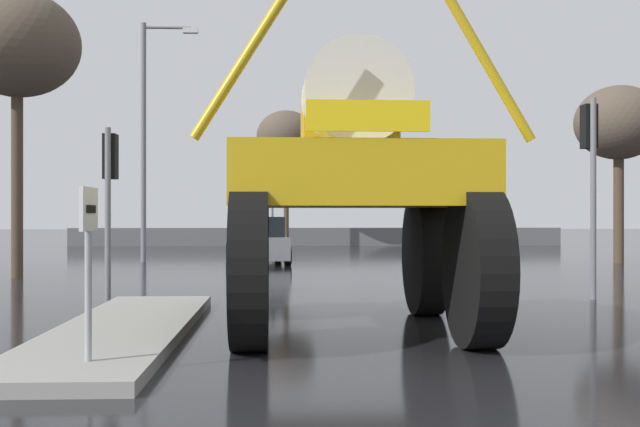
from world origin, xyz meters
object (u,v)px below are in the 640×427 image
object	(u,v)px
lane_arrow_sign	(89,241)
traffic_signal_far_left	(272,196)
traffic_signal_near_left	(110,176)
traffic_signal_near_right	(590,153)
traffic_signal_far_right	(440,186)
sedan_ahead	(257,241)
oversize_sprayer	(351,192)
bare_tree_left	(17,46)
bare_tree_right	(619,124)
bare_tree_far_center	(286,137)
streetlight_far_left	(148,129)

from	to	relation	value
lane_arrow_sign	traffic_signal_far_left	size ratio (longest dim) A/B	0.53
lane_arrow_sign	traffic_signal_near_left	size ratio (longest dim) A/B	0.54
traffic_signal_near_right	traffic_signal_far_right	bearing A→B (deg)	87.11
sedan_ahead	traffic_signal_far_right	world-z (taller)	traffic_signal_far_right
traffic_signal_far_left	oversize_sprayer	bearing A→B (deg)	-86.40
oversize_sprayer	bare_tree_left	world-z (taller)	bare_tree_left
sedan_ahead	traffic_signal_far_left	size ratio (longest dim) A/B	1.30
lane_arrow_sign	bare_tree_right	xyz separation A→B (m)	(12.90, 17.20, 3.20)
sedan_ahead	traffic_signal_near_left	distance (m)	11.31
traffic_signal_far_left	bare_tree_far_center	bearing A→B (deg)	79.67
sedan_ahead	streetlight_far_left	xyz separation A→B (m)	(-3.70, 0.88, 3.75)
lane_arrow_sign	bare_tree_right	distance (m)	21.73
traffic_signal_far_right	bare_tree_far_center	bearing A→B (deg)	153.24
bare_tree_left	traffic_signal_near_left	bearing A→B (deg)	-57.02
sedan_ahead	traffic_signal_near_right	bearing A→B (deg)	-155.37
bare_tree_left	bare_tree_far_center	distance (m)	18.50
bare_tree_far_center	traffic_signal_near_right	bearing A→B (deg)	-75.75
traffic_signal_near_right	bare_tree_far_center	size ratio (longest dim) A/B	0.58
traffic_signal_far_right	streetlight_far_left	distance (m)	13.67
sedan_ahead	bare_tree_right	world-z (taller)	bare_tree_right
traffic_signal_far_right	streetlight_far_left	xyz separation A→B (m)	(-11.39, -7.38, 1.65)
lane_arrow_sign	traffic_signal_near_right	xyz separation A→B (m)	(7.80, 6.76, 1.44)
bare_tree_left	bare_tree_far_center	size ratio (longest dim) A/B	1.11
oversize_sprayer	bare_tree_far_center	world-z (taller)	bare_tree_far_center
traffic_signal_far_right	bare_tree_far_center	distance (m)	7.91
sedan_ahead	traffic_signal_far_left	bearing A→B (deg)	-9.47
lane_arrow_sign	bare_tree_left	distance (m)	13.85
traffic_signal_far_right	sedan_ahead	bearing A→B (deg)	-132.98
lane_arrow_sign	sedan_ahead	distance (m)	17.77
streetlight_far_left	bare_tree_far_center	world-z (taller)	streetlight_far_left
traffic_signal_far_left	bare_tree_far_center	xyz separation A→B (m)	(0.62, 3.38, 2.90)
bare_tree_left	bare_tree_right	distance (m)	18.43
traffic_signal_near_right	bare_tree_right	distance (m)	11.75
traffic_signal_near_left	bare_tree_right	xyz separation A→B (m)	(14.18, 10.43, 2.22)
bare_tree_left	traffic_signal_far_right	bearing A→B (deg)	45.49
lane_arrow_sign	traffic_signal_far_right	xyz separation A→B (m)	(8.77, 25.98, 1.48)
traffic_signal_far_left	streetlight_far_left	bearing A→B (deg)	-118.83
traffic_signal_near_left	traffic_signal_far_left	distance (m)	19.41
traffic_signal_near_left	traffic_signal_far_right	size ratio (longest dim) A/B	0.83
sedan_ahead	bare_tree_far_center	world-z (taller)	bare_tree_far_center
traffic_signal_far_left	traffic_signal_near_left	bearing A→B (deg)	-98.06
traffic_signal_near_left	bare_tree_left	bearing A→B (deg)	122.98
lane_arrow_sign	traffic_signal_near_left	distance (m)	6.96
lane_arrow_sign	bare_tree_far_center	bearing A→B (deg)	86.00
traffic_signal_near_left	traffic_signal_far_right	world-z (taller)	traffic_signal_far_right
traffic_signal_near_left	bare_tree_left	world-z (taller)	bare_tree_left
lane_arrow_sign	bare_tree_left	size ratio (longest dim) A/B	0.24
streetlight_far_left	bare_tree_far_center	size ratio (longest dim) A/B	1.23
sedan_ahead	traffic_signal_far_right	size ratio (longest dim) A/B	1.11
oversize_sprayer	bare_tree_far_center	size ratio (longest dim) A/B	0.79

